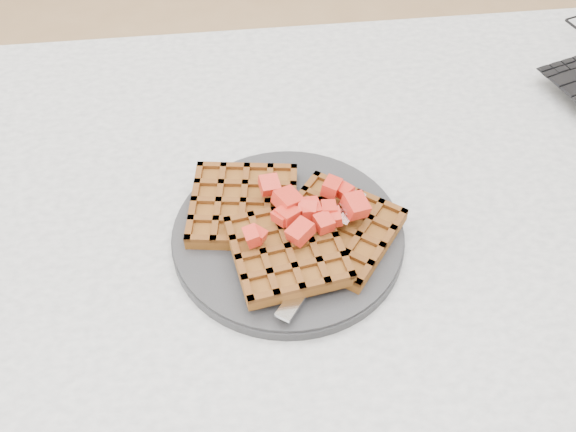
{
  "coord_description": "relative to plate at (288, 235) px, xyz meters",
  "views": [
    {
      "loc": [
        -0.17,
        -0.45,
        1.3
      ],
      "look_at": [
        -0.12,
        -0.01,
        0.79
      ],
      "focal_mm": 40.0,
      "sensor_mm": 36.0,
      "label": 1
    }
  ],
  "objects": [
    {
      "name": "plate",
      "position": [
        0.0,
        0.0,
        0.0
      ],
      "size": [
        0.25,
        0.25,
        0.02
      ],
      "primitive_type": "cylinder",
      "color": "#252528",
      "rests_on": "table"
    },
    {
      "name": "strawberry_pile",
      "position": [
        0.0,
        0.0,
        0.05
      ],
      "size": [
        0.15,
        0.15,
        0.02
      ],
      "primitive_type": null,
      "color": "#A90900",
      "rests_on": "waffles"
    },
    {
      "name": "fork",
      "position": [
        0.04,
        -0.04,
        0.02
      ],
      "size": [
        0.12,
        0.16,
        0.02
      ],
      "primitive_type": null,
      "rotation": [
        0.0,
        0.0,
        -0.61
      ],
      "color": "silver",
      "rests_on": "plate"
    },
    {
      "name": "waffles",
      "position": [
        0.0,
        -0.0,
        0.02
      ],
      "size": [
        0.24,
        0.2,
        0.03
      ],
      "color": "brown",
      "rests_on": "plate"
    },
    {
      "name": "table",
      "position": [
        0.12,
        0.01,
        -0.12
      ],
      "size": [
        1.2,
        0.8,
        0.75
      ],
      "color": "silver",
      "rests_on": "ground"
    }
  ]
}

